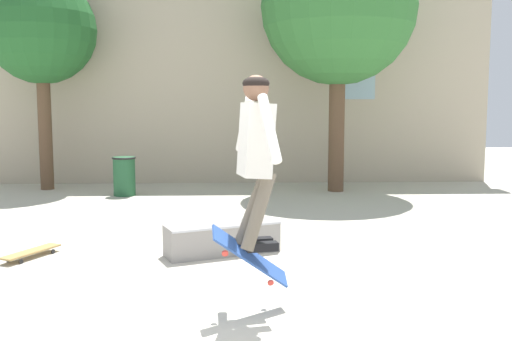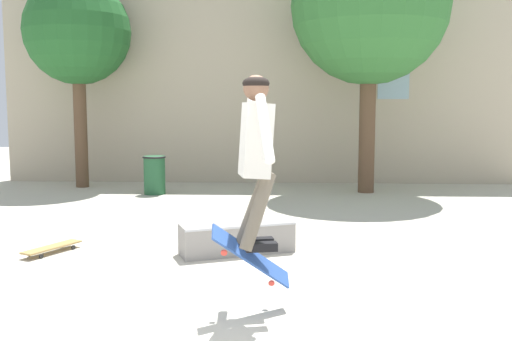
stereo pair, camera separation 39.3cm
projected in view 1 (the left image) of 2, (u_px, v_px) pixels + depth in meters
The scene contains 9 objects.
ground_plane at pixel (223, 341), 4.29m from camera, with size 40.00×40.00×0.00m, color beige.
building_backdrop at pixel (229, 73), 13.10m from camera, with size 12.52×0.52×6.19m.
tree_right at pixel (338, 8), 11.48m from camera, with size 3.14×3.14×5.32m.
tree_left at pixel (41, 31), 11.78m from camera, with size 2.25×2.25×4.47m.
skate_ledge at pixel (222, 238), 6.81m from camera, with size 1.41×0.89×0.37m.
trash_bin at pixel (124, 175), 11.25m from camera, with size 0.47×0.47×0.77m.
skater at pixel (256, 147), 4.65m from camera, with size 0.37×1.27×1.43m.
skateboard_flipping at pixel (251, 257), 4.81m from camera, with size 0.65×0.48×0.60m.
skateboard_resting at pixel (31, 252), 6.65m from camera, with size 0.52×0.78×0.08m.
Camera 1 is at (0.09, -4.12, 1.76)m, focal length 40.00 mm.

